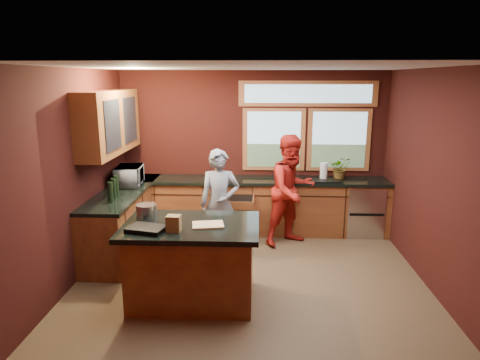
# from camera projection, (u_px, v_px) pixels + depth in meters

# --- Properties ---
(floor) EXTENTS (4.50, 4.50, 0.00)m
(floor) POSITION_uv_depth(u_px,v_px,m) (250.00, 275.00, 5.72)
(floor) COLOR brown
(floor) RESTS_ON ground
(room_shell) EXTENTS (4.52, 4.02, 2.71)m
(room_shell) POSITION_uv_depth(u_px,v_px,m) (206.00, 138.00, 5.64)
(room_shell) COLOR black
(room_shell) RESTS_ON ground
(back_counter) EXTENTS (4.50, 0.64, 0.93)m
(back_counter) POSITION_uv_depth(u_px,v_px,m) (264.00, 205.00, 7.25)
(back_counter) COLOR #552314
(back_counter) RESTS_ON floor
(left_counter) EXTENTS (0.64, 2.30, 0.93)m
(left_counter) POSITION_uv_depth(u_px,v_px,m) (124.00, 220.00, 6.52)
(left_counter) COLOR #552314
(left_counter) RESTS_ON floor
(island) EXTENTS (1.55, 1.05, 0.95)m
(island) POSITION_uv_depth(u_px,v_px,m) (192.00, 262.00, 5.00)
(island) COLOR #552314
(island) RESTS_ON floor
(person_grey) EXTENTS (0.62, 0.44, 1.59)m
(person_grey) POSITION_uv_depth(u_px,v_px,m) (220.00, 203.00, 6.22)
(person_grey) COLOR slate
(person_grey) RESTS_ON floor
(person_red) EXTENTS (1.07, 1.02, 1.74)m
(person_red) POSITION_uv_depth(u_px,v_px,m) (292.00, 190.00, 6.65)
(person_red) COLOR #A81B13
(person_red) RESTS_ON floor
(microwave) EXTENTS (0.43, 0.59, 0.31)m
(microwave) POSITION_uv_depth(u_px,v_px,m) (129.00, 176.00, 6.68)
(microwave) COLOR #999999
(microwave) RESTS_ON left_counter
(potted_plant) EXTENTS (0.34, 0.29, 0.37)m
(potted_plant) POSITION_uv_depth(u_px,v_px,m) (340.00, 168.00, 7.10)
(potted_plant) COLOR #999999
(potted_plant) RESTS_ON back_counter
(paper_towel) EXTENTS (0.12, 0.12, 0.28)m
(paper_towel) POSITION_uv_depth(u_px,v_px,m) (324.00, 171.00, 7.07)
(paper_towel) COLOR white
(paper_towel) RESTS_ON back_counter
(cutting_board) EXTENTS (0.39, 0.31, 0.02)m
(cutting_board) POSITION_uv_depth(u_px,v_px,m) (208.00, 225.00, 4.83)
(cutting_board) COLOR tan
(cutting_board) RESTS_ON island
(stock_pot) EXTENTS (0.24, 0.24, 0.18)m
(stock_pot) POSITION_uv_depth(u_px,v_px,m) (147.00, 212.00, 5.04)
(stock_pot) COLOR #B2B3B7
(stock_pot) RESTS_ON island
(paper_bag) EXTENTS (0.16, 0.13, 0.18)m
(paper_bag) POSITION_uv_depth(u_px,v_px,m) (174.00, 224.00, 4.64)
(paper_bag) COLOR brown
(paper_bag) RESTS_ON island
(black_tray) EXTENTS (0.46, 0.37, 0.05)m
(black_tray) POSITION_uv_depth(u_px,v_px,m) (147.00, 229.00, 4.66)
(black_tray) COLOR black
(black_tray) RESTS_ON island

